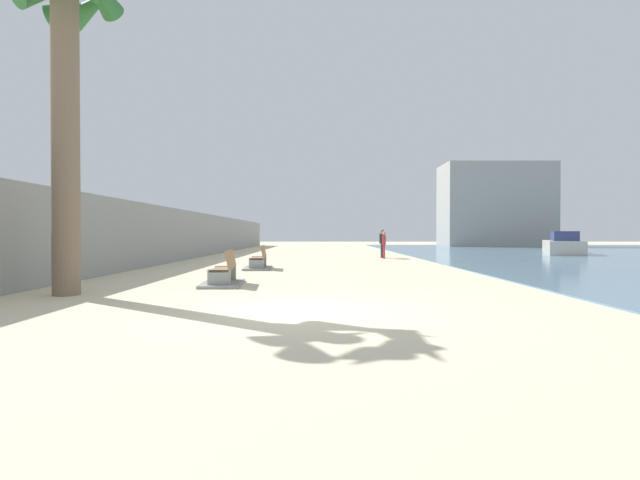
% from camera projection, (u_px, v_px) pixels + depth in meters
% --- Properties ---
extents(ground_plane, '(120.00, 120.00, 0.00)m').
position_uv_depth(ground_plane, '(314.00, 259.00, 27.00)').
color(ground_plane, beige).
extents(seawall, '(0.80, 64.00, 2.75)m').
position_uv_depth(seawall, '(181.00, 235.00, 26.97)').
color(seawall, gray).
rests_on(seawall, ground).
extents(palm_tree, '(2.56, 2.66, 7.99)m').
position_uv_depth(palm_tree, '(64.00, 56.00, 11.21)').
color(palm_tree, '#7A6651').
rests_on(palm_tree, ground).
extents(bench_near, '(1.25, 2.18, 0.98)m').
position_uv_depth(bench_near, '(223.00, 277.00, 13.52)').
color(bench_near, gray).
rests_on(bench_near, ground).
extents(bench_far, '(1.21, 2.16, 0.98)m').
position_uv_depth(bench_far, '(258.00, 263.00, 19.62)').
color(bench_far, gray).
rests_on(bench_far, ground).
extents(person_walking, '(0.21, 0.53, 1.57)m').
position_uv_depth(person_walking, '(383.00, 243.00, 27.82)').
color(person_walking, '#B22D33').
rests_on(person_walking, ground).
extents(person_standing, '(0.39, 0.41, 1.72)m').
position_uv_depth(person_standing, '(381.00, 241.00, 28.71)').
color(person_standing, '#333338').
rests_on(person_standing, ground).
extents(boat_far_right, '(4.51, 7.26, 1.57)m').
position_uv_depth(boat_far_right, '(562.00, 245.00, 33.44)').
color(boat_far_right, beige).
rests_on(boat_far_right, water_bay).
extents(harbor_building, '(12.00, 6.00, 9.38)m').
position_uv_depth(harbor_building, '(494.00, 205.00, 54.97)').
color(harbor_building, '#9E9E99').
rests_on(harbor_building, ground).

